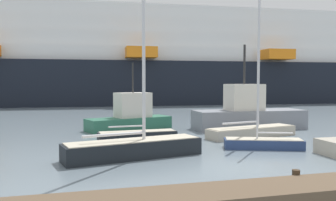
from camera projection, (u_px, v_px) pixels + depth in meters
ground_plane at (240, 167)px, 14.78m from camera, size 600.00×600.00×0.00m
dock_pier at (314, 194)px, 10.24m from camera, size 23.35×1.82×0.82m
sailboat_0 at (138, 133)px, 21.57m from camera, size 4.74×1.39×8.38m
sailboat_1 at (134, 145)px, 16.64m from camera, size 6.63×2.88×11.63m
sailboat_2 at (263, 142)px, 18.91m from camera, size 4.18×2.43×6.29m
sailboat_3 at (252, 128)px, 22.88m from camera, size 6.38×2.78×11.43m
fishing_boat_1 at (248, 114)px, 26.75m from camera, size 8.28×2.67×6.22m
fishing_boat_2 at (131, 116)px, 26.51m from camera, size 6.57×3.85×4.90m
cruise_ship at (68, 61)px, 56.99m from camera, size 119.54×24.06×21.02m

